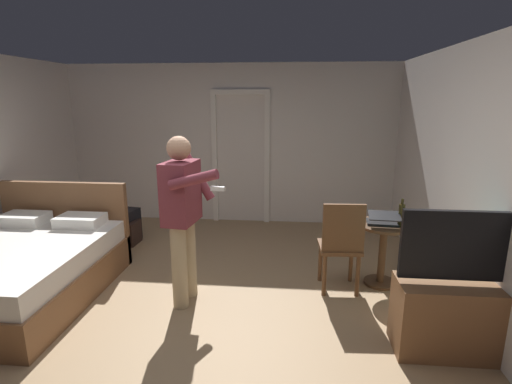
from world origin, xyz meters
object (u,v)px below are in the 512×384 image
(bed, at_px, (21,268))
(suitcase_dark, at_px, (121,224))
(wooden_chair, at_px, (341,243))
(tv_flatscreen, at_px, (455,310))
(bottle_on_table, at_px, (401,215))
(suitcase_small, at_px, (121,232))
(laptop, at_px, (383,220))
(person_blue_shirt, at_px, (183,210))
(side_table, at_px, (383,244))

(bed, bearing_deg, suitcase_dark, 78.98)
(wooden_chair, bearing_deg, tv_flatscreen, -49.69)
(wooden_chair, xyz_separation_m, suitcase_dark, (-2.96, 1.27, -0.31))
(suitcase_dark, bearing_deg, tv_flatscreen, -19.30)
(bed, bearing_deg, bottle_on_table, 7.58)
(wooden_chair, xyz_separation_m, suitcase_small, (-2.90, 1.13, -0.38))
(suitcase_small, bearing_deg, laptop, -12.43)
(laptop, bearing_deg, tv_flatscreen, -72.75)
(suitcase_small, bearing_deg, person_blue_shirt, -44.11)
(bed, relative_size, person_blue_shirt, 1.17)
(bottle_on_table, height_order, suitcase_dark, bottle_on_table)
(bed, relative_size, wooden_chair, 1.97)
(tv_flatscreen, relative_size, wooden_chair, 1.21)
(side_table, bearing_deg, bed, -170.95)
(bed, relative_size, side_table, 2.79)
(bottle_on_table, relative_size, person_blue_shirt, 0.18)
(bed, distance_m, suitcase_small, 1.56)
(bed, relative_size, bottle_on_table, 6.59)
(side_table, xyz_separation_m, laptop, (-0.03, -0.04, 0.29))
(bed, xyz_separation_m, wooden_chair, (3.28, 0.38, 0.24))
(wooden_chair, bearing_deg, suitcase_dark, 156.78)
(bed, height_order, bottle_on_table, bed)
(wooden_chair, bearing_deg, bed, -173.40)
(side_table, height_order, wooden_chair, wooden_chair)
(tv_flatscreen, distance_m, bottle_on_table, 1.17)
(bottle_on_table, distance_m, wooden_chair, 0.69)
(person_blue_shirt, xyz_separation_m, suitcase_dark, (-1.40, 1.61, -0.73))
(suitcase_small, bearing_deg, bed, -100.71)
(side_table, height_order, bottle_on_table, bottle_on_table)
(bed, height_order, laptop, bed)
(person_blue_shirt, relative_size, suitcase_dark, 3.39)
(tv_flatscreen, xyz_separation_m, side_table, (-0.31, 1.15, 0.09))
(tv_flatscreen, height_order, person_blue_shirt, person_blue_shirt)
(tv_flatscreen, height_order, suitcase_dark, tv_flatscreen)
(bed, xyz_separation_m, person_blue_shirt, (1.73, 0.04, 0.66))
(bed, height_order, person_blue_shirt, person_blue_shirt)
(tv_flatscreen, bearing_deg, laptop, 107.25)
(bed, distance_m, person_blue_shirt, 1.85)
(person_blue_shirt, distance_m, suitcase_small, 2.15)
(suitcase_small, bearing_deg, wooden_chair, -17.81)
(tv_flatscreen, bearing_deg, suitcase_dark, 149.60)
(person_blue_shirt, bearing_deg, bed, -178.69)
(bottle_on_table, bearing_deg, suitcase_small, 164.27)
(bed, xyz_separation_m, suitcase_small, (0.38, 1.51, -0.14))
(laptop, bearing_deg, suitcase_dark, 162.20)
(tv_flatscreen, relative_size, suitcase_dark, 2.43)
(tv_flatscreen, xyz_separation_m, bottle_on_table, (-0.17, 1.07, 0.45))
(suitcase_dark, xyz_separation_m, suitcase_small, (0.06, -0.14, -0.07))
(laptop, xyz_separation_m, wooden_chair, (-0.45, -0.18, -0.21))
(tv_flatscreen, bearing_deg, side_table, 105.11)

